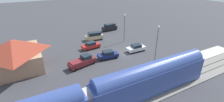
% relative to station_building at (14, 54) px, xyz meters
% --- Properties ---
extents(ground_plane, '(200.00, 200.00, 0.00)m').
position_rel_station_building_xyz_m(ground_plane, '(-4.00, -22.00, -3.08)').
color(ground_plane, '#38383D').
extents(railway_track, '(4.80, 70.00, 0.30)m').
position_rel_station_building_xyz_m(railway_track, '(-18.00, -22.00, -2.99)').
color(railway_track, slate).
rests_on(railway_track, ground).
extents(platform, '(3.20, 46.00, 0.30)m').
position_rel_station_building_xyz_m(platform, '(-14.00, -22.00, -2.93)').
color(platform, '#B7B2A8').
rests_on(platform, ground).
extents(station_building, '(10.49, 9.76, 5.93)m').
position_rel_station_building_xyz_m(station_building, '(0.00, 0.00, 0.00)').
color(station_building, tan).
rests_on(station_building, ground).
extents(pedestrian_on_platform, '(0.36, 0.36, 1.71)m').
position_rel_station_building_xyz_m(pedestrian_on_platform, '(-14.04, -18.48, -1.80)').
color(pedestrian_on_platform, brown).
rests_on(pedestrian_on_platform, platform).
extents(suv_black, '(2.44, 5.07, 2.22)m').
position_rel_station_building_xyz_m(suv_black, '(12.71, -27.09, -1.93)').
color(suv_black, black).
rests_on(suv_black, ground).
extents(suv_tan, '(2.45, 5.07, 2.22)m').
position_rel_station_building_xyz_m(suv_tan, '(7.20, -19.32, -1.93)').
color(suv_tan, '#C6B284').
rests_on(suv_tan, ground).
extents(sedan_white, '(1.95, 4.54, 1.74)m').
position_rel_station_building_xyz_m(sedan_white, '(-4.64, -25.10, -2.20)').
color(sedan_white, white).
rests_on(sedan_white, ground).
extents(pickup_maroon, '(3.12, 5.70, 2.14)m').
position_rel_station_building_xyz_m(pickup_maroon, '(-5.19, -11.49, -2.05)').
color(pickup_maroon, maroon).
rests_on(pickup_maroon, ground).
extents(sedan_red, '(2.21, 4.64, 1.74)m').
position_rel_station_building_xyz_m(sedan_red, '(1.94, -16.18, -2.20)').
color(sedan_red, red).
rests_on(sedan_red, ground).
extents(sedan_navy, '(2.27, 4.66, 1.74)m').
position_rel_station_building_xyz_m(sedan_navy, '(-4.66, -17.53, -2.20)').
color(sedan_navy, navy).
rests_on(sedan_navy, ground).
extents(light_pole_near_platform, '(0.44, 0.44, 8.03)m').
position_rel_station_building_xyz_m(light_pole_near_platform, '(-11.20, -25.02, 1.95)').
color(light_pole_near_platform, '#515156').
rests_on(light_pole_near_platform, ground).
extents(light_pole_lot_center, '(0.44, 0.44, 7.53)m').
position_rel_station_building_xyz_m(light_pole_lot_center, '(2.01, -25.89, 1.68)').
color(light_pole_lot_center, '#515156').
rests_on(light_pole_lot_center, ground).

